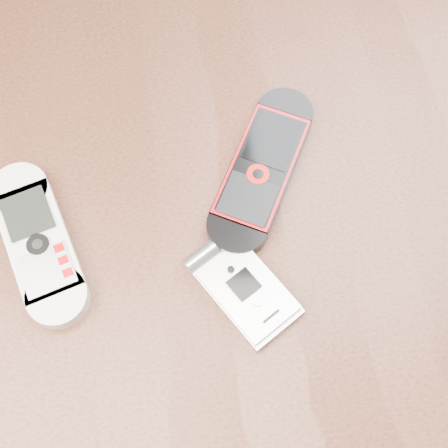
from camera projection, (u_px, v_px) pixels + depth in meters
ground at (221, 378)px, 1.22m from camera, size 4.00×4.00×0.00m
table at (219, 270)px, 0.63m from camera, size 1.20×0.80×0.75m
nokia_white at (38, 242)px, 0.52m from camera, size 0.09×0.16×0.02m
nokia_black_red at (262, 169)px, 0.55m from camera, size 0.13×0.18×0.02m
motorola_razr at (246, 289)px, 0.50m from camera, size 0.10×0.11×0.02m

